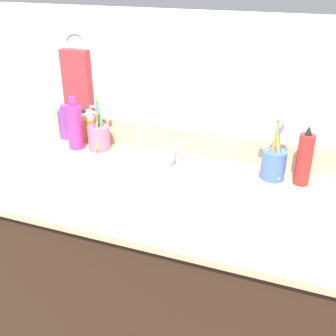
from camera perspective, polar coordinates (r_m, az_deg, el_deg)
The scene contains 15 objects.
vanity_cabinet at distance 1.51m, azimuth 0.47°, elevation -17.09°, with size 1.13×0.52×0.81m, color #382316.
countertop at distance 1.26m, azimuth 0.54°, elevation -3.34°, with size 1.18×0.56×0.02m, color #D1B284.
backsplash at distance 1.46m, azimuth 4.22°, elevation 3.43°, with size 1.18×0.02×0.09m, color #D1B284.
back_wall at distance 1.61m, azimuth 4.61°, elevation -2.96°, with size 2.28×0.04×1.30m, color white.
towel_ring at distance 1.61m, azimuth -12.46°, elevation 16.05°, with size 0.10×0.10×0.01m, color silver.
hand_towel at distance 1.62m, azimuth -12.39°, elevation 11.76°, with size 0.11×0.04×0.22m, color #A53338.
sink_basin at distance 1.25m, azimuth -1.92°, elevation -4.65°, with size 0.34×0.34×0.11m.
faucet at distance 1.38m, azimuth 1.14°, elevation 1.30°, with size 0.16×0.10×0.08m.
bottle_oil_amber at distance 1.60m, azimuth -10.78°, elevation 5.32°, with size 0.05×0.05×0.11m.
bottle_spray_red at distance 1.31m, azimuth 18.18°, elevation 1.24°, with size 0.05×0.05×0.19m.
bottle_cream_purple at distance 1.65m, azimuth -13.84°, elevation 6.00°, with size 0.05×0.05×0.13m.
bottle_soap_pink at distance 1.54m, azimuth -12.65°, elevation 5.64°, with size 0.06×0.06×0.19m.
cup_blue_plastic at distance 1.33m, azimuth 14.30°, elevation 0.70°, with size 0.09×0.08×0.19m.
cup_pink at distance 1.52m, azimuth -9.48°, elevation 4.30°, with size 0.08×0.09×0.19m.
soap_bar at distance 1.36m, azimuth 9.01°, elevation -0.22°, with size 0.06×0.04×0.02m, color white.
Camera 1 is at (0.38, -1.02, 1.44)m, focal length 44.47 mm.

